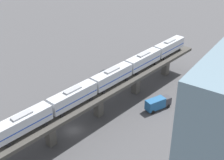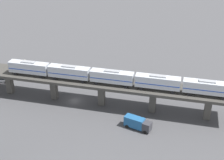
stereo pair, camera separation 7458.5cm
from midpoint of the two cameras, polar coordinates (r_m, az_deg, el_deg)
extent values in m
plane|color=#424244|center=(77.27, -35.35, -15.24)|extent=(400.00, 400.00, 0.00)
cube|color=#393733|center=(73.01, -37.00, -10.94)|extent=(20.73, 92.29, 0.80)
cube|color=#47443F|center=(85.93, -11.61, -2.31)|extent=(2.03, 2.03, 6.96)
cube|color=#47443F|center=(79.73, -20.19, -6.37)|extent=(2.03, 2.03, 6.96)
cube|color=#47443F|center=(76.03, -30.07, -10.77)|extent=(2.03, 2.03, 6.96)
cube|color=#47443F|center=(75.19, -40.86, -15.10)|extent=(2.03, 2.03, 6.96)
cube|color=#ADB2BA|center=(80.99, -12.20, 1.12)|extent=(4.39, 12.27, 3.10)
cube|color=navy|center=(81.12, -12.18, 0.93)|extent=(4.40, 12.04, 0.24)
cube|color=gray|center=(80.21, -12.33, 2.21)|extent=(1.95, 4.35, 0.36)
cylinder|color=black|center=(83.28, -9.27, 0.58)|extent=(0.33, 0.86, 0.84)
cylinder|color=black|center=(84.97, -10.29, 1.09)|extent=(0.33, 0.86, 0.84)
cylinder|color=black|center=(79.10, -13.94, -1.57)|extent=(0.33, 0.86, 0.84)
cylinder|color=black|center=(80.88, -14.92, -0.99)|extent=(0.33, 0.86, 0.84)
cube|color=#ADB2BA|center=(75.49, -19.82, -2.22)|extent=(4.39, 12.27, 3.10)
cube|color=navy|center=(75.64, -19.78, -2.42)|extent=(4.40, 12.04, 0.24)
cube|color=gray|center=(74.66, -20.04, -1.09)|extent=(1.95, 4.35, 0.36)
cylinder|color=black|center=(77.27, -16.46, -2.72)|extent=(0.33, 0.86, 0.84)
cylinder|color=black|center=(79.09, -17.40, -2.10)|extent=(0.33, 0.86, 0.84)
cylinder|color=black|center=(74.18, -21.87, -5.16)|extent=(0.33, 0.86, 0.84)
cylinder|color=black|center=(76.07, -22.71, -4.45)|extent=(0.33, 0.86, 0.84)
cube|color=#ADB2BA|center=(71.81, -28.46, -5.95)|extent=(4.39, 12.27, 3.10)
cube|color=navy|center=(71.96, -28.41, -6.15)|extent=(4.40, 12.04, 0.24)
cube|color=gray|center=(70.94, -28.78, -4.79)|extent=(1.95, 4.35, 0.36)
cylinder|color=black|center=(72.95, -24.74, -6.44)|extent=(0.33, 0.86, 0.84)
cylinder|color=black|center=(74.88, -25.52, -5.68)|extent=(0.33, 0.86, 0.84)
cylinder|color=black|center=(71.18, -30.78, -9.04)|extent=(0.33, 0.86, 0.84)
cylinder|color=black|center=(73.15, -31.41, -8.19)|extent=(0.33, 0.86, 0.84)
cube|color=#ADB2BA|center=(70.23, -37.89, -9.80)|extent=(4.39, 12.27, 3.10)
cube|color=navy|center=(70.38, -37.81, -10.00)|extent=(4.40, 12.04, 0.24)
cube|color=gray|center=(69.33, -38.32, -8.66)|extent=(1.95, 4.35, 0.36)
cylinder|color=black|center=(70.65, -33.93, -10.35)|extent=(0.33, 0.86, 0.84)
cylinder|color=black|center=(72.63, -34.48, -9.45)|extent=(0.33, 0.86, 0.84)
cylinder|color=black|center=(70.34, -40.40, -12.90)|extent=(0.33, 0.86, 0.84)
cylinder|color=black|center=(72.33, -40.75, -11.91)|extent=(0.33, 0.86, 0.84)
cube|color=#ADB2BA|center=(70.88, -47.65, -13.43)|extent=(4.39, 12.27, 3.10)
cube|color=navy|center=(71.04, -47.57, -13.62)|extent=(4.40, 12.04, 0.24)
cube|color=gray|center=(70.00, -48.17, -12.33)|extent=(1.95, 4.35, 0.36)
cylinder|color=black|center=(70.56, -43.68, -14.11)|extent=(0.33, 0.86, 0.84)
cylinder|color=black|center=(72.54, -43.93, -13.09)|extent=(0.33, 0.86, 0.84)
cylinder|color=black|center=(71.74, -50.22, -16.37)|extent=(0.33, 0.86, 0.84)
cylinder|color=black|center=(73.69, -50.26, -15.30)|extent=(0.33, 0.86, 0.84)
cube|color=#B7BABF|center=(91.73, -23.62, -4.23)|extent=(1.85, 4.42, 0.80)
cube|color=#1E2328|center=(91.40, -23.64, -3.78)|extent=(1.67, 2.22, 0.76)
cylinder|color=black|center=(91.89, -22.55, -4.23)|extent=(0.25, 0.66, 0.66)
cylinder|color=black|center=(93.17, -23.16, -3.89)|extent=(0.25, 0.66, 0.66)
cylinder|color=black|center=(90.70, -23.99, -5.01)|extent=(0.25, 0.66, 0.66)
cylinder|color=black|center=(92.00, -24.59, -4.65)|extent=(0.25, 0.66, 0.66)
cube|color=#333338|center=(73.33, -15.96, -10.82)|extent=(2.82, 2.72, 2.30)
cube|color=#1E5184|center=(72.72, -18.72, -11.50)|extent=(4.20, 5.69, 2.70)
cylinder|color=black|center=(73.30, -15.60, -11.95)|extent=(0.72, 1.06, 1.00)
cylinder|color=black|center=(74.80, -16.08, -11.07)|extent=(0.72, 1.06, 1.00)
cylinder|color=black|center=(72.63, -19.54, -13.14)|extent=(0.72, 1.06, 1.00)
cylinder|color=black|center=(74.21, -19.94, -12.18)|extent=(0.72, 1.06, 1.00)
camera|label=1|loc=(37.29, -110.53, -12.94)|focal=50.00mm
camera|label=2|loc=(37.29, 69.47, 12.94)|focal=50.00mm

